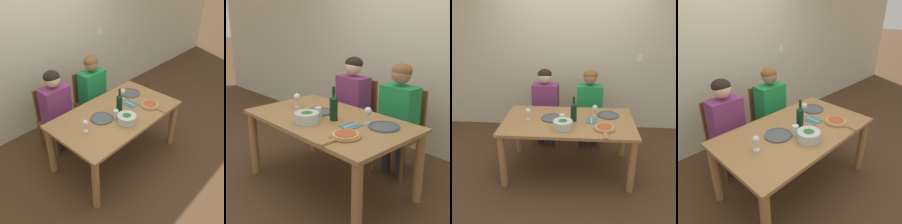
# 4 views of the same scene
# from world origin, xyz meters

# --- Properties ---
(ground_plane) EXTENTS (40.00, 40.00, 0.00)m
(ground_plane) POSITION_xyz_m (0.00, 0.00, 0.00)
(ground_plane) COLOR #4C331E
(back_wall) EXTENTS (10.00, 0.06, 2.70)m
(back_wall) POSITION_xyz_m (0.00, 1.41, 1.35)
(back_wall) COLOR beige
(back_wall) RESTS_ON ground
(dining_table) EXTENTS (1.65, 0.93, 0.72)m
(dining_table) POSITION_xyz_m (0.00, 0.00, 0.61)
(dining_table) COLOR #9E7042
(dining_table) RESTS_ON ground
(chair_left) EXTENTS (0.42, 0.42, 0.91)m
(chair_left) POSITION_xyz_m (-0.40, 0.83, 0.48)
(chair_left) COLOR brown
(chair_left) RESTS_ON ground
(chair_right) EXTENTS (0.42, 0.42, 0.91)m
(chair_right) POSITION_xyz_m (0.28, 0.83, 0.48)
(chair_right) COLOR brown
(chair_right) RESTS_ON ground
(person_woman) EXTENTS (0.47, 0.51, 1.20)m
(person_woman) POSITION_xyz_m (-0.40, 0.72, 0.72)
(person_woman) COLOR #28282D
(person_woman) RESTS_ON ground
(person_man) EXTENTS (0.47, 0.51, 1.20)m
(person_man) POSITION_xyz_m (0.28, 0.72, 0.72)
(person_man) COLOR #28282D
(person_man) RESTS_ON ground
(wine_bottle) EXTENTS (0.08, 0.08, 0.32)m
(wine_bottle) POSITION_xyz_m (0.07, -0.00, 0.85)
(wine_bottle) COLOR black
(wine_bottle) RESTS_ON dining_table
(broccoli_bowl) EXTENTS (0.23, 0.23, 0.11)m
(broccoli_bowl) POSITION_xyz_m (-0.05, -0.22, 0.77)
(broccoli_bowl) COLOR silver
(broccoli_bowl) RESTS_ON dining_table
(dinner_plate_left) EXTENTS (0.28, 0.28, 0.02)m
(dinner_plate_left) POSITION_xyz_m (-0.21, 0.04, 0.73)
(dinner_plate_left) COLOR #4C5156
(dinner_plate_left) RESTS_ON dining_table
(dinner_plate_right) EXTENTS (0.28, 0.28, 0.02)m
(dinner_plate_right) POSITION_xyz_m (0.51, 0.19, 0.73)
(dinner_plate_right) COLOR #4C5156
(dinner_plate_right) RESTS_ON dining_table
(pizza_on_board) EXTENTS (0.26, 0.40, 0.04)m
(pizza_on_board) POSITION_xyz_m (0.44, -0.22, 0.74)
(pizza_on_board) COLOR #9E7042
(pizza_on_board) RESTS_ON dining_table
(wine_glass_left) EXTENTS (0.07, 0.07, 0.15)m
(wine_glass_left) POSITION_xyz_m (-0.51, -0.00, 0.83)
(wine_glass_left) COLOR silver
(wine_glass_left) RESTS_ON dining_table
(wine_glass_right) EXTENTS (0.07, 0.07, 0.15)m
(wine_glass_right) POSITION_xyz_m (0.34, 0.18, 0.83)
(wine_glass_right) COLOR silver
(wine_glass_right) RESTS_ON dining_table
(water_tumbler) EXTENTS (0.07, 0.07, 0.11)m
(water_tumbler) POSITION_xyz_m (-0.08, -0.07, 0.78)
(water_tumbler) COLOR silver
(water_tumbler) RESTS_ON dining_table
(fork_on_napkin) EXTENTS (0.14, 0.18, 0.01)m
(fork_on_napkin) POSITION_xyz_m (0.29, 0.00, 0.73)
(fork_on_napkin) COLOR #387075
(fork_on_napkin) RESTS_ON dining_table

